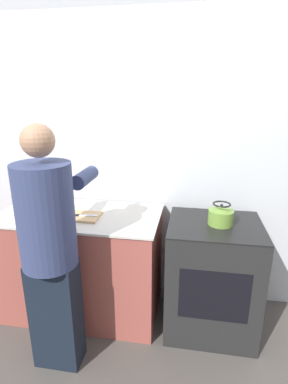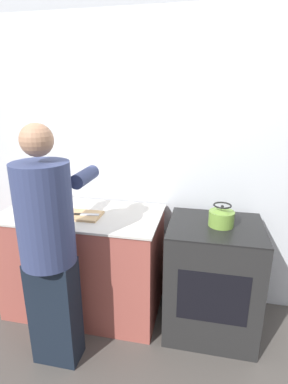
{
  "view_description": "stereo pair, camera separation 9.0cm",
  "coord_description": "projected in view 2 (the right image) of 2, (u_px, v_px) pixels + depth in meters",
  "views": [
    {
      "loc": [
        0.51,
        -1.83,
        1.84
      ],
      "look_at": [
        0.16,
        0.23,
        1.17
      ],
      "focal_mm": 28.0,
      "sensor_mm": 36.0,
      "label": 1
    },
    {
      "loc": [
        0.6,
        -1.81,
        1.84
      ],
      "look_at": [
        0.16,
        0.23,
        1.17
      ],
      "focal_mm": 28.0,
      "sensor_mm": 36.0,
      "label": 2
    }
  ],
  "objects": [
    {
      "name": "canister_jar",
      "position": [
        31.0,
        191.0,
        2.74
      ],
      "size": [
        0.12,
        0.12,
        0.18
      ],
      "color": "tan",
      "rests_on": "counter"
    },
    {
      "name": "oven",
      "position": [
        212.0,
        278.0,
        2.38
      ],
      "size": [
        0.7,
        0.62,
        0.92
      ],
      "color": "black",
      "rests_on": "ground_plane"
    },
    {
      "name": "kettle",
      "position": [
        221.0,
        217.0,
        2.2
      ],
      "size": [
        0.19,
        0.19,
        0.17
      ],
      "color": "olive",
      "rests_on": "oven"
    },
    {
      "name": "wall_back",
      "position": [
        138.0,
        160.0,
        2.66
      ],
      "size": [
        8.0,
        0.05,
        2.6
      ],
      "color": "silver",
      "rests_on": "ground_plane"
    },
    {
      "name": "bowl_prep",
      "position": [
        37.0,
        211.0,
        2.45
      ],
      "size": [
        0.17,
        0.17,
        0.05
      ],
      "color": "#9E4738",
      "rests_on": "counter"
    },
    {
      "name": "knife",
      "position": [
        83.0,
        214.0,
        2.39
      ],
      "size": [
        0.25,
        0.07,
        0.01
      ],
      "rotation": [
        0.0,
        0.0,
        0.14
      ],
      "color": "silver",
      "rests_on": "cutting_board"
    },
    {
      "name": "ground_plane",
      "position": [
        118.0,
        340.0,
        2.37
      ],
      "size": [
        12.0,
        12.0,
        0.0
      ],
      "primitive_type": "plane",
      "color": "#4C4742"
    },
    {
      "name": "person",
      "position": [
        49.0,
        244.0,
        1.96
      ],
      "size": [
        0.4,
        0.64,
        1.7
      ],
      "color": "black",
      "rests_on": "ground_plane"
    },
    {
      "name": "cutting_board",
      "position": [
        82.0,
        215.0,
        2.4
      ],
      "size": [
        0.31,
        0.22,
        0.02
      ],
      "color": "tan",
      "rests_on": "counter"
    },
    {
      "name": "counter",
      "position": [
        84.0,
        261.0,
        2.62
      ],
      "size": [
        1.33,
        0.69,
        0.92
      ],
      "color": "#9E4C42",
      "rests_on": "ground_plane"
    }
  ]
}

